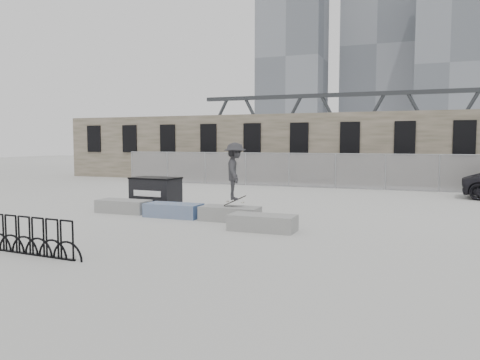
% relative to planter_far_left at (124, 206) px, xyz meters
% --- Properties ---
extents(ground, '(120.00, 120.00, 0.00)m').
position_rel_planter_far_left_xyz_m(ground, '(3.16, -0.28, -0.26)').
color(ground, beige).
rests_on(ground, ground).
extents(stone_wall, '(36.00, 2.58, 4.50)m').
position_rel_planter_far_left_xyz_m(stone_wall, '(3.16, 15.96, 1.99)').
color(stone_wall, '#645B49').
rests_on(stone_wall, ground).
extents(chainlink_fence, '(22.06, 0.06, 2.02)m').
position_rel_planter_far_left_xyz_m(chainlink_fence, '(3.16, 12.22, 0.77)').
color(chainlink_fence, gray).
rests_on(chainlink_fence, ground).
extents(planter_far_left, '(2.00, 0.90, 0.48)m').
position_rel_planter_far_left_xyz_m(planter_far_left, '(0.00, 0.00, 0.00)').
color(planter_far_left, gray).
rests_on(planter_far_left, ground).
extents(planter_center_left, '(2.00, 0.90, 0.48)m').
position_rel_planter_far_left_xyz_m(planter_center_left, '(2.27, -0.25, 0.00)').
color(planter_center_left, '#2D4D89').
rests_on(planter_center_left, ground).
extents(planter_center_right, '(2.00, 0.90, 0.48)m').
position_rel_planter_far_left_xyz_m(planter_center_right, '(4.45, -0.27, 0.00)').
color(planter_center_right, gray).
rests_on(planter_center_right, ground).
extents(planter_offset, '(2.00, 0.90, 0.48)m').
position_rel_planter_far_left_xyz_m(planter_offset, '(6.03, -1.55, 0.00)').
color(planter_offset, gray).
rests_on(planter_offset, ground).
extents(dumpster, '(1.98, 1.30, 1.25)m').
position_rel_planter_far_left_xyz_m(dumpster, '(0.49, 1.50, 0.37)').
color(dumpster, black).
rests_on(dumpster, ground).
extents(bike_rack, '(4.03, 0.34, 0.90)m').
position_rel_planter_far_left_xyz_m(bike_rack, '(1.44, -6.37, 0.18)').
color(bike_rack, black).
rests_on(bike_rack, ground).
extents(skyline_towers, '(58.00, 28.00, 48.00)m').
position_rel_planter_far_left_xyz_m(skyline_towers, '(2.15, 93.54, 20.53)').
color(skyline_towers, slate).
rests_on(skyline_towers, ground).
extents(truss_bridge, '(70.00, 3.00, 9.80)m').
position_rel_planter_far_left_xyz_m(truss_bridge, '(13.16, 54.72, 3.87)').
color(truss_bridge, '#2D3033').
rests_on(truss_bridge, ground).
extents(skateboarder, '(1.14, 1.43, 2.14)m').
position_rel_planter_far_left_xyz_m(skateboarder, '(4.59, -0.17, 1.41)').
color(skateboarder, '#2D2D30').
rests_on(skateboarder, ground).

